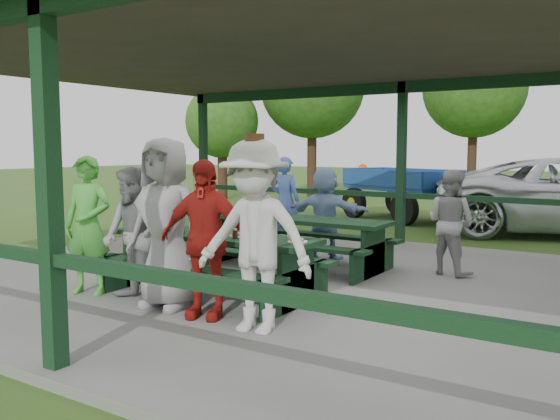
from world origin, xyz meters
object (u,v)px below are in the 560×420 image
Objects in this scene: picnic_table_near at (214,256)px; contestant_red at (204,239)px; picnic_table_far at (297,235)px; contestant_grey_left at (132,235)px; contestant_grey_mid at (166,223)px; spectator_grey at (451,222)px; contestant_green at (88,225)px; farm_trailer at (401,193)px; spectator_blue at (285,202)px; contestant_white_fedora at (255,237)px; spectator_lblue at (325,213)px.

contestant_red is at bearing -56.54° from picnic_table_near.
picnic_table_far is 2.88m from contestant_grey_left.
contestant_grey_mid reaches higher than spectator_grey.
contestant_red is at bearing -17.58° from contestant_green.
picnic_table_near is at bearing 70.68° from spectator_grey.
picnic_table_far is 1.48× the size of contestant_grey_mid.
picnic_table_far is at bearing -55.83° from farm_trailer.
spectator_grey is at bearing 50.86° from contestant_red.
contestant_grey_mid is 1.17× the size of spectator_blue.
farm_trailer is (-1.20, 7.30, 0.13)m from picnic_table_far.
picnic_table_near is 1.43× the size of contestant_grey_mid.
spectator_blue is at bearing 95.97° from contestant_red.
contestant_white_fedora is (1.28, -0.94, 0.46)m from picnic_table_near.
contestant_grey_left is 1.83m from contestant_white_fedora.
contestant_white_fedora reaches higher than contestant_green.
contestant_grey_mid is at bearing -14.70° from contestant_green.
contestant_red is 3.67m from spectator_lblue.
contestant_white_fedora reaches higher than contestant_grey_left.
contestant_red is 4.63m from spectator_blue.
contestant_grey_mid is (-0.05, -2.76, 0.47)m from picnic_table_far.
contestant_white_fedora is 1.29× the size of spectator_grey.
contestant_grey_left is 1.06× the size of spectator_lblue.
contestant_red is at bearing 94.55° from spectator_lblue.
spectator_blue is at bearing 127.96° from picnic_table_far.
spectator_lblue reaches higher than picnic_table_far.
farm_trailer is (-2.49, 10.24, -0.33)m from contestant_white_fedora.
spectator_lblue is at bearing -54.40° from farm_trailer.
contestant_white_fedora reaches higher than picnic_table_near.
contestant_green is 4.89m from spectator_grey.
contestant_green is at bearing -148.17° from picnic_table_near.
spectator_lblue is 1.37m from spectator_blue.
contestant_grey_left is at bearing -177.92° from contestant_grey_mid.
picnic_table_far is 3.25m from contestant_white_fedora.
contestant_grey_mid reaches higher than picnic_table_near.
farm_trailer is at bearing 91.81° from contestant_grey_mid.
spectator_blue is 3.34m from spectator_grey.
contestant_red is 1.12× the size of spectator_grey.
contestant_red reaches higher than contestant_grey_left.
contestant_grey_left reaches higher than picnic_table_far.
contestant_green is 2.59m from contestant_white_fedora.
picnic_table_far is at bearing 90.30° from picnic_table_near.
spectator_lblue is at bearing 87.71° from picnic_table_far.
contestant_green reaches higher than spectator_blue.
spectator_blue reaches higher than spectator_grey.
spectator_grey reaches higher than picnic_table_far.
farm_trailer is (0.09, 10.11, -0.24)m from contestant_green.
picnic_table_near is 1.02m from contestant_grey_left.
contestant_grey_left is 10.14m from farm_trailer.
picnic_table_near is 9.38m from farm_trailer.
spectator_blue is 1.10× the size of spectator_grey.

